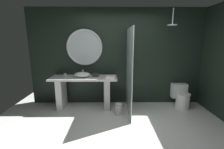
# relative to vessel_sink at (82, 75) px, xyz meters

# --- Properties ---
(ground_plane) EXTENTS (5.76, 5.76, 0.00)m
(ground_plane) POSITION_rel_vessel_sink_xyz_m (0.93, -1.53, -0.90)
(ground_plane) COLOR silver
(back_wall_panel) EXTENTS (4.80, 0.10, 2.60)m
(back_wall_panel) POSITION_rel_vessel_sink_xyz_m (0.93, 0.37, 0.40)
(back_wall_panel) COLOR black
(back_wall_panel) RESTS_ON ground_plane
(vanity_counter) EXTENTS (1.71, 0.60, 0.83)m
(vanity_counter) POSITION_rel_vessel_sink_xyz_m (0.04, 0.00, -0.38)
(vanity_counter) COLOR silver
(vanity_counter) RESTS_ON ground_plane
(vessel_sink) EXTENTS (0.41, 0.34, 0.17)m
(vessel_sink) POSITION_rel_vessel_sink_xyz_m (0.00, 0.00, 0.00)
(vessel_sink) COLOR white
(vessel_sink) RESTS_ON vanity_counter
(tumbler_cup) EXTENTS (0.07, 0.07, 0.09)m
(tumbler_cup) POSITION_rel_vessel_sink_xyz_m (-0.46, 0.06, -0.02)
(tumbler_cup) COLOR silver
(tumbler_cup) RESTS_ON vanity_counter
(tissue_box) EXTENTS (0.15, 0.11, 0.09)m
(tissue_box) POSITION_rel_vessel_sink_xyz_m (0.34, 0.05, -0.02)
(tissue_box) COLOR #282D28
(tissue_box) RESTS_ON vanity_counter
(round_wall_mirror) EXTENTS (0.96, 0.06, 0.96)m
(round_wall_mirror) POSITION_rel_vessel_sink_xyz_m (0.04, 0.28, 0.68)
(round_wall_mirror) COLOR silver
(shower_glass_panel) EXTENTS (0.02, 1.20, 2.04)m
(shower_glass_panel) POSITION_rel_vessel_sink_xyz_m (1.17, -0.28, 0.12)
(shower_glass_panel) COLOR silver
(shower_glass_panel) RESTS_ON ground_plane
(rain_shower_head) EXTENTS (0.22, 0.22, 0.39)m
(rain_shower_head) POSITION_rel_vessel_sink_xyz_m (2.20, -0.07, 1.25)
(rain_shower_head) COLOR silver
(toilet) EXTENTS (0.41, 0.57, 0.59)m
(toilet) POSITION_rel_vessel_sink_xyz_m (2.63, 0.02, -0.62)
(toilet) COLOR white
(toilet) RESTS_ON ground_plane
(waste_bin) EXTENTS (0.18, 0.18, 0.30)m
(waste_bin) POSITION_rel_vessel_sink_xyz_m (0.92, -0.43, -0.75)
(waste_bin) COLOR silver
(waste_bin) RESTS_ON ground_plane
(folded_hand_towel) EXTENTS (0.24, 0.22, 0.07)m
(folded_hand_towel) POSITION_rel_vessel_sink_xyz_m (0.73, -0.20, -0.03)
(folded_hand_towel) COLOR silver
(folded_hand_towel) RESTS_ON vanity_counter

